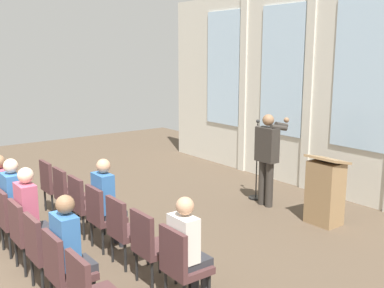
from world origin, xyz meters
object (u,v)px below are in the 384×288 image
object	(u,v)px
chair_r0_c3	(102,214)
audience_r0_c6	(188,245)
audience_r1_c3	(31,213)
chair_r0_c5	(150,243)
chair_r1_c5	(64,268)
audience_r1_c1	(3,192)
audience_r0_c3	(107,199)
mic_stand	(256,182)
chair_r1_c2	(11,217)
chair_r0_c4	(124,227)
chair_r0_c1	(67,192)
chair_r0_c0	(53,183)
chair_r1_c4	(43,248)
speaker	(267,153)
chair_r0_c2	(83,202)
audience_r1_c5	(71,248)
chair_r0_c6	(182,262)
audience_r1_c2	(16,201)
chair_r1_c3	(26,231)
lectern	(325,191)

from	to	relation	value
chair_r0_c3	audience_r0_c6	bearing A→B (deg)	2.48
audience_r1_c3	chair_r0_c5	bearing A→B (deg)	37.66
chair_r1_c5	audience_r1_c1	bearing A→B (deg)	178.17
audience_r0_c3	audience_r1_c3	world-z (taller)	audience_r1_c3
mic_stand	chair_r1_c2	world-z (taller)	mic_stand
chair_r0_c5	audience_r1_c3	world-z (taller)	audience_r1_c3
chair_r0_c4	chair_r0_c5	bearing A→B (deg)	0.00
chair_r0_c4	audience_r1_c3	xyz separation A→B (m)	(-0.65, -1.00, 0.22)
mic_stand	chair_r0_c1	size ratio (longest dim) A/B	1.65
chair_r0_c0	audience_r1_c3	size ratio (longest dim) A/B	0.69
chair_r0_c4	chair_r0_c5	world-z (taller)	same
chair_r1_c2	chair_r1_c4	bearing A→B (deg)	0.00
chair_r0_c5	audience_r1_c3	bearing A→B (deg)	-142.34
speaker	chair_r0_c5	distance (m)	3.54
chair_r0_c1	speaker	bearing A→B (deg)	67.70
chair_r0_c2	audience_r1_c5	world-z (taller)	audience_r1_c5
mic_stand	chair_r0_c6	world-z (taller)	mic_stand
chair_r0_c1	chair_r1_c2	xyz separation A→B (m)	(0.65, -1.08, 0.00)
audience_r0_c6	chair_r1_c5	distance (m)	1.34
chair_r0_c1	audience_r0_c3	distance (m)	1.31
audience_r1_c2	audience_r1_c5	world-z (taller)	audience_r1_c2
chair_r0_c0	audience_r0_c3	xyz separation A→B (m)	(1.94, 0.08, 0.20)
mic_stand	audience_r1_c3	bearing A→B (deg)	-85.64
chair_r1_c2	chair_r1_c5	world-z (taller)	same
audience_r0_c3	chair_r0_c5	bearing A→B (deg)	-3.58
chair_r0_c6	chair_r1_c2	xyz separation A→B (m)	(-2.58, -1.08, 0.00)
chair_r0_c1	chair_r0_c4	size ratio (longest dim) A/B	1.00
chair_r0_c0	audience_r1_c2	distance (m)	1.65
chair_r0_c5	audience_r1_c1	distance (m)	2.77
chair_r1_c5	chair_r0_c3	bearing A→B (deg)	140.22
chair_r0_c2	audience_r0_c6	bearing A→B (deg)	1.86
chair_r0_c6	chair_r1_c3	world-z (taller)	same
chair_r0_c3	chair_r0_c4	xyz separation A→B (m)	(0.65, 0.00, 0.00)
audience_r0_c6	audience_r1_c5	world-z (taller)	audience_r1_c5
audience_r0_c3	audience_r1_c1	distance (m)	1.68
audience_r0_c3	audience_r1_c5	xyz separation A→B (m)	(1.29, -1.08, 0.00)
chair_r1_c2	audience_r1_c2	size ratio (longest dim) A/B	0.69
chair_r0_c1	chair_r1_c5	world-z (taller)	same
chair_r0_c3	audience_r0_c3	distance (m)	0.22
chair_r0_c0	chair_r1_c5	world-z (taller)	same
mic_stand	audience_r0_c6	world-z (taller)	mic_stand
audience_r0_c3	chair_r0_c4	size ratio (longest dim) A/B	1.41
speaker	chair_r0_c0	size ratio (longest dim) A/B	1.82
audience_r1_c1	chair_r1_c2	world-z (taller)	audience_r1_c1
speaker	chair_r1_c4	world-z (taller)	speaker
audience_r0_c6	speaker	bearing A→B (deg)	120.41
chair_r1_c2	audience_r1_c3	bearing A→B (deg)	6.96
lectern	audience_r0_c6	world-z (taller)	audience_r0_c6
chair_r0_c0	chair_r0_c6	world-z (taller)	same
audience_r0_c6	chair_r1_c2	bearing A→B (deg)	-155.83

